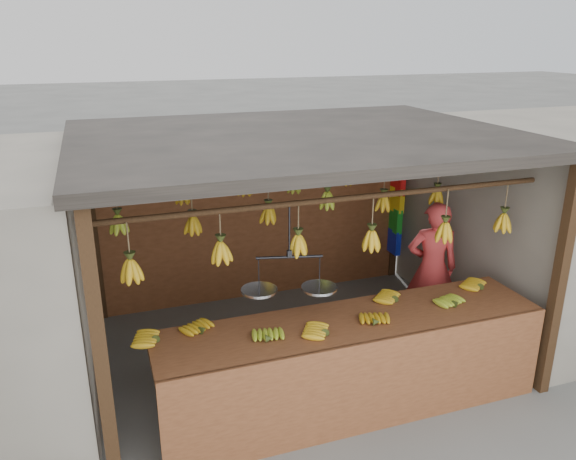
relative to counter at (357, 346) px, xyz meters
name	(u,v)px	position (x,y,z in m)	size (l,w,h in m)	color
ground	(297,349)	(-0.11, 1.23, -0.71)	(80.00, 80.00, 0.00)	#5B5B57
stall	(287,169)	(-0.11, 1.56, 1.26)	(4.30, 3.30, 2.40)	black
neighbor_right	(569,218)	(3.49, 1.23, 0.44)	(3.00, 3.00, 2.30)	slate
counter	(357,346)	(0.00, 0.00, 0.00)	(3.59, 0.81, 0.96)	brown
hanging_bananas	(297,210)	(-0.11, 1.24, 0.90)	(3.65, 2.26, 0.39)	#B48613
balance_scale	(289,285)	(-0.55, 0.23, 0.57)	(0.80, 0.43, 0.77)	black
vendor	(432,268)	(1.49, 1.14, 0.07)	(0.57, 0.38, 1.57)	#BF3333
bag_bundles	(396,211)	(1.83, 2.58, 0.30)	(0.08, 0.26, 1.19)	red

